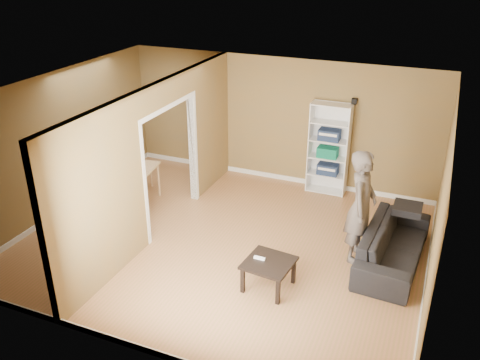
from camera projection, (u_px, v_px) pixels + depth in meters
name	position (u px, v px, depth m)	size (l,w,h in m)	color
room_shell	(224.00, 172.00, 8.08)	(6.50, 6.50, 6.50)	#B0724D
partition	(158.00, 160.00, 8.50)	(0.22, 5.50, 2.60)	olive
wall_speaker	(354.00, 101.00, 9.55)	(0.10, 0.10, 0.10)	black
sofa	(394.00, 240.00, 7.90)	(0.92, 2.14, 0.82)	#242427
person	(362.00, 197.00, 7.75)	(0.61, 0.78, 2.15)	slate
bookshelf	(329.00, 148.00, 10.03)	(0.78, 0.34, 1.85)	white
paper_box_navy_a	(328.00, 169.00, 10.16)	(0.41, 0.26, 0.21)	navy
paper_box_teal	(328.00, 152.00, 10.02)	(0.40, 0.26, 0.20)	#105A3F
paper_box_navy_b	(329.00, 135.00, 9.87)	(0.41, 0.27, 0.21)	navy
coffee_table	(269.00, 266.00, 7.32)	(0.67, 0.67, 0.45)	black
game_controller	(260.00, 258.00, 7.35)	(0.17, 0.04, 0.03)	white
dining_table	(125.00, 170.00, 9.75)	(1.16, 0.78, 0.73)	tan
chair_left	(96.00, 172.00, 10.17)	(0.40, 0.40, 0.87)	tan
chair_near	(115.00, 190.00, 9.36)	(0.42, 0.42, 0.93)	#D9BB75
chair_far	(141.00, 168.00, 10.29)	(0.42, 0.42, 0.92)	tan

